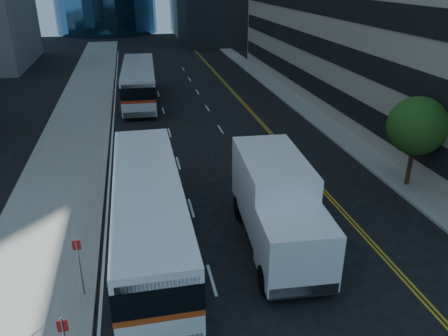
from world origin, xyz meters
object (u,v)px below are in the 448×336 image
Objects in this scene: street_tree at (417,126)px; bus_rear at (139,82)px; box_truck at (277,204)px; bus_front at (149,211)px.

street_tree is 26.09m from bus_rear.
street_tree is 0.63× the size of box_truck.
box_truck is at bearing -9.18° from bus_front.
bus_rear is at bearing 89.25° from bus_front.
box_truck is at bearing -156.45° from street_tree.
bus_front is 5.59m from box_truck.
bus_front is at bearing -88.58° from bus_rear.
bus_front is (-14.72, -3.12, -1.83)m from street_tree.
box_truck is at bearing -76.41° from bus_rear.
box_truck reaches higher than bus_front.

